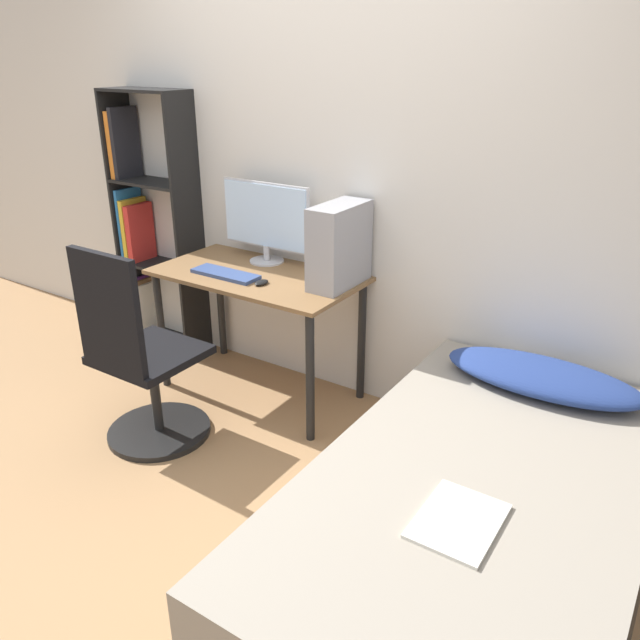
# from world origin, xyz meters

# --- Properties ---
(ground_plane) EXTENTS (14.00, 14.00, 0.00)m
(ground_plane) POSITION_xyz_m (0.00, 0.00, 0.00)
(ground_plane) COLOR #9E754C
(wall_back) EXTENTS (8.00, 0.05, 2.50)m
(wall_back) POSITION_xyz_m (0.00, 1.45, 1.25)
(wall_back) COLOR silver
(wall_back) RESTS_ON ground_plane
(desk) EXTENTS (1.13, 0.61, 0.72)m
(desk) POSITION_xyz_m (-0.26, 1.12, 0.62)
(desk) COLOR brown
(desk) RESTS_ON ground_plane
(bookshelf) EXTENTS (0.57, 0.24, 1.63)m
(bookshelf) POSITION_xyz_m (-1.30, 1.30, 0.79)
(bookshelf) COLOR black
(bookshelf) RESTS_ON ground_plane
(office_chair) EXTENTS (0.52, 0.52, 1.03)m
(office_chair) POSITION_xyz_m (-0.42, 0.41, 0.40)
(office_chair) COLOR black
(office_chair) RESTS_ON ground_plane
(bed) EXTENTS (1.11, 1.98, 0.47)m
(bed) POSITION_xyz_m (1.27, 0.43, 0.23)
(bed) COLOR #4C3D2D
(bed) RESTS_ON ground_plane
(pillow) EXTENTS (0.84, 0.36, 0.11)m
(pillow) POSITION_xyz_m (1.27, 1.16, 0.53)
(pillow) COLOR navy
(pillow) RESTS_ON bed
(magazine) EXTENTS (0.24, 0.32, 0.01)m
(magazine) POSITION_xyz_m (1.30, 0.16, 0.48)
(magazine) COLOR silver
(magazine) RESTS_ON bed
(monitor) EXTENTS (0.58, 0.19, 0.45)m
(monitor) POSITION_xyz_m (-0.34, 1.31, 0.97)
(monitor) COLOR #B7B7BC
(monitor) RESTS_ON desk
(keyboard) EXTENTS (0.39, 0.13, 0.02)m
(keyboard) POSITION_xyz_m (-0.38, 1.00, 0.73)
(keyboard) COLOR #33477A
(keyboard) RESTS_ON desk
(pc_tower) EXTENTS (0.17, 0.38, 0.42)m
(pc_tower) POSITION_xyz_m (0.20, 1.21, 0.93)
(pc_tower) COLOR #99999E
(pc_tower) RESTS_ON desk
(mouse) EXTENTS (0.06, 0.09, 0.02)m
(mouse) POSITION_xyz_m (-0.13, 1.00, 0.73)
(mouse) COLOR black
(mouse) RESTS_ON desk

